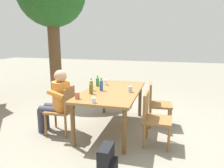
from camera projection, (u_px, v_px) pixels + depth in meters
The scene contains 15 objects.
ground_plane at pixel (112, 129), 4.16m from camera, with size 24.00×24.00×0.00m, color gray.
dining_table at pixel (112, 95), 4.01m from camera, with size 1.82×1.00×0.77m.
chair_far_left at pixel (64, 108), 3.87m from camera, with size 0.46×0.46×0.87m.
chair_near_right at pixel (156, 102), 4.23m from camera, with size 0.48×0.48×0.87m.
chair_near_left at pixel (153, 116), 3.46m from camera, with size 0.45×0.45×0.87m.
person_in_white_shirt at pixel (58, 98), 3.86m from camera, with size 0.47×0.61×1.18m.
bottle_blue at pixel (101, 85), 3.94m from camera, with size 0.06×0.06×0.25m.
bottle_olive at pixel (91, 88), 3.73m from camera, with size 0.06×0.06×0.24m.
bottle_amber at pixel (91, 85), 3.96m from camera, with size 0.06×0.06×0.24m.
bottle_green at pixel (98, 81), 4.30m from camera, with size 0.06×0.06×0.23m.
cup_glass at pixel (94, 100), 3.22m from camera, with size 0.07×0.07×0.08m, color silver.
cup_terracotta at pixel (77, 95), 3.43m from camera, with size 0.08×0.08×0.11m, color #BC6B47.
cup_white at pixel (106, 82), 4.42m from camera, with size 0.08×0.08×0.11m, color white.
cup_steel at pixel (130, 89), 3.85m from camera, with size 0.08×0.08×0.10m, color #B2B7BC.
backpack_by_near_side at pixel (107, 161), 2.72m from camera, with size 0.32×0.21×0.40m.
Camera 1 is at (-3.74, -1.02, 1.74)m, focal length 34.32 mm.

